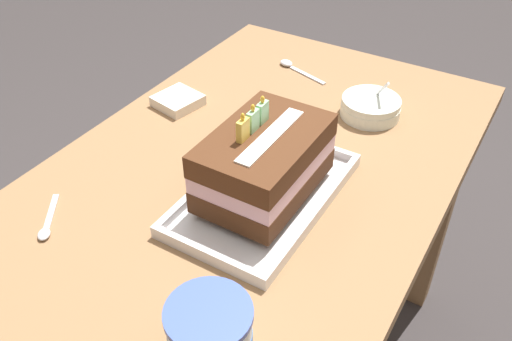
# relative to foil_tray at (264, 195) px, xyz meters

# --- Properties ---
(dining_table) EXTENTS (1.14, 0.70, 0.72)m
(dining_table) POSITION_rel_foil_tray_xyz_m (0.06, 0.07, -0.12)
(dining_table) COLOR olive
(dining_table) RESTS_ON ground_plane
(foil_tray) EXTENTS (0.35, 0.21, 0.02)m
(foil_tray) POSITION_rel_foil_tray_xyz_m (0.00, 0.00, 0.00)
(foil_tray) COLOR silver
(foil_tray) RESTS_ON dining_table
(birthday_cake) EXTENTS (0.23, 0.15, 0.16)m
(birthday_cake) POSITION_rel_foil_tray_xyz_m (-0.00, 0.00, 0.07)
(birthday_cake) COLOR #4B2814
(birthday_cake) RESTS_ON foil_tray
(bowl_stack) EXTENTS (0.13, 0.13, 0.09)m
(bowl_stack) POSITION_rel_foil_tray_xyz_m (0.35, -0.06, 0.01)
(bowl_stack) COLOR silver
(bowl_stack) RESTS_ON dining_table
(ice_cream_tub) EXTENTS (0.11, 0.11, 0.12)m
(ice_cream_tub) POSITION_rel_foil_tray_xyz_m (-0.32, -0.11, 0.05)
(ice_cream_tub) COLOR white
(ice_cream_tub) RESTS_ON dining_table
(serving_spoon_near_tray) EXTENTS (0.06, 0.14, 0.01)m
(serving_spoon_near_tray) POSITION_rel_foil_tray_xyz_m (0.45, 0.19, -0.00)
(serving_spoon_near_tray) COLOR silver
(serving_spoon_near_tray) RESTS_ON dining_table
(serving_spoon_by_bowls) EXTENTS (0.10, 0.08, 0.01)m
(serving_spoon_by_bowls) POSITION_rel_foil_tray_xyz_m (-0.25, 0.27, -0.00)
(serving_spoon_by_bowls) COLOR silver
(serving_spoon_by_bowls) RESTS_ON dining_table
(napkin_pile) EXTENTS (0.10, 0.10, 0.02)m
(napkin_pile) POSITION_rel_foil_tray_xyz_m (0.17, 0.32, 0.00)
(napkin_pile) COLOR silver
(napkin_pile) RESTS_ON dining_table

